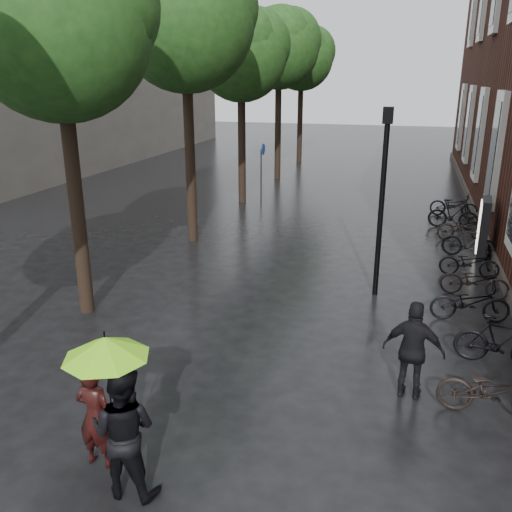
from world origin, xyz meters
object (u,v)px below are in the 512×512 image
(person_burgundy, at_px, (95,416))
(person_black, at_px, (124,431))
(parked_bicycles, at_px, (468,258))
(lamp_post, at_px, (383,185))
(ad_lightbox, at_px, (483,228))
(pedestrian_walking, at_px, (414,350))

(person_burgundy, relative_size, person_black, 0.84)
(parked_bicycles, bearing_deg, lamp_post, -136.45)
(ad_lightbox, relative_size, lamp_post, 0.39)
(person_burgundy, relative_size, pedestrian_walking, 0.89)
(person_burgundy, bearing_deg, lamp_post, -112.12)
(person_burgundy, bearing_deg, parked_bicycles, -118.45)
(person_black, xyz_separation_m, ad_lightbox, (5.48, 11.73, -0.02))
(pedestrian_walking, xyz_separation_m, lamp_post, (-0.90, 4.49, 1.90))
(parked_bicycles, xyz_separation_m, lamp_post, (-2.32, -2.21, 2.31))
(person_burgundy, xyz_separation_m, ad_lightbox, (6.13, 11.36, 0.12))
(person_black, bearing_deg, lamp_post, -111.06)
(person_burgundy, relative_size, ad_lightbox, 0.87)
(pedestrian_walking, relative_size, parked_bicycles, 0.12)
(pedestrian_walking, bearing_deg, lamp_post, -70.45)
(pedestrian_walking, height_order, ad_lightbox, ad_lightbox)
(pedestrian_walking, bearing_deg, parked_bicycles, -93.77)
(ad_lightbox, distance_m, lamp_post, 5.19)
(person_black, xyz_separation_m, lamp_post, (2.64, 7.81, 1.85))
(ad_lightbox, bearing_deg, person_burgundy, -112.63)
(pedestrian_walking, height_order, parked_bicycles, pedestrian_walking)
(parked_bicycles, bearing_deg, pedestrian_walking, -101.96)
(pedestrian_walking, distance_m, lamp_post, 4.96)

